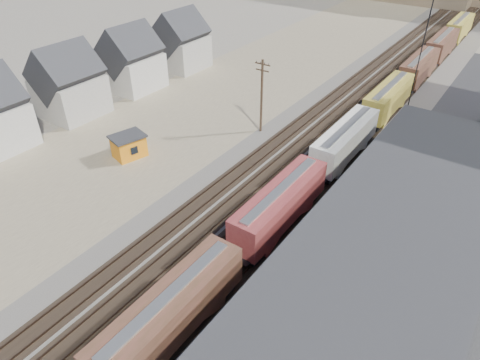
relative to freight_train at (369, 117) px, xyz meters
The scene contains 9 objects.
ballast_bed 4.83m from the freight_train, 163.70° to the left, with size 18.00×200.00×0.06m, color #4C4742.
dirt_yard 25.56m from the freight_train, 159.52° to the right, with size 24.00×180.00×0.03m, color #776952.
rail_tracks 5.23m from the freight_train, 165.67° to the left, with size 11.40×200.00×0.24m.
freight_train is the anchor object (origin of this frame).
warehouse 26.39m from the freight_train, 64.92° to the right, with size 12.40×40.40×7.25m.
utility_pole_north 14.32m from the freight_train, 150.75° to the right, with size 2.20×0.32×10.00m.
radio_mast 12.98m from the freight_train, 78.80° to the left, with size 1.20×0.16×18.00m.
townhouse_row 44.74m from the freight_train, 147.71° to the right, with size 8.15×68.16×10.47m.
maintenance_shed 30.96m from the freight_train, 135.35° to the right, with size 4.03×4.66×2.92m.
Camera 1 is at (18.99, -2.41, 27.59)m, focal length 32.00 mm.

